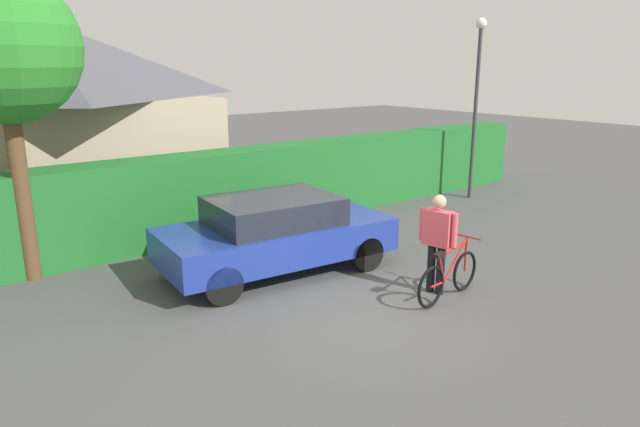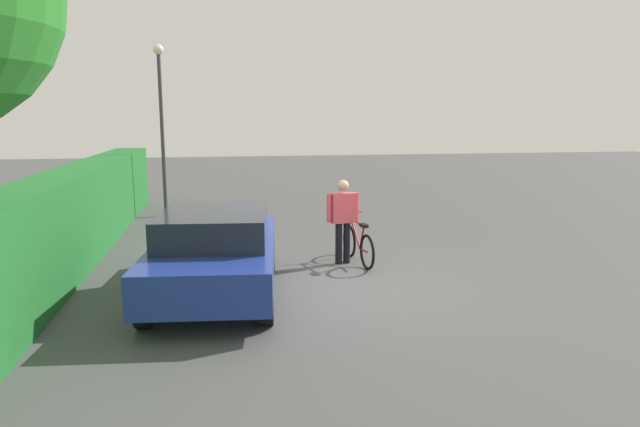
{
  "view_description": "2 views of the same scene",
  "coord_description": "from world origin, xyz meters",
  "px_view_note": "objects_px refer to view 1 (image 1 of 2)",
  "views": [
    {
      "loc": [
        -5.3,
        -5.81,
        3.57
      ],
      "look_at": [
        -0.13,
        0.75,
        1.34
      ],
      "focal_mm": 31.8,
      "sensor_mm": 36.0,
      "label": 1
    },
    {
      "loc": [
        -8.66,
        1.93,
        2.8
      ],
      "look_at": [
        -0.32,
        0.45,
        1.29
      ],
      "focal_mm": 31.15,
      "sensor_mm": 36.0,
      "label": 2
    }
  ],
  "objects_px": {
    "parked_car_near": "(276,232)",
    "person_rider": "(438,237)",
    "bicycle": "(449,276)",
    "tree_kerbside": "(2,49)",
    "street_lamp": "(477,86)"
  },
  "relations": [
    {
      "from": "parked_car_near",
      "to": "street_lamp",
      "type": "xyz_separation_m",
      "value": [
        7.33,
        1.45,
        2.26
      ]
    },
    {
      "from": "tree_kerbside",
      "to": "street_lamp",
      "type": "bearing_deg",
      "value": -4.57
    },
    {
      "from": "bicycle",
      "to": "street_lamp",
      "type": "height_order",
      "value": "street_lamp"
    },
    {
      "from": "person_rider",
      "to": "street_lamp",
      "type": "height_order",
      "value": "street_lamp"
    },
    {
      "from": "bicycle",
      "to": "person_rider",
      "type": "bearing_deg",
      "value": 83.72
    },
    {
      "from": "bicycle",
      "to": "tree_kerbside",
      "type": "relative_size",
      "value": 0.32
    },
    {
      "from": "parked_car_near",
      "to": "bicycle",
      "type": "relative_size",
      "value": 2.6
    },
    {
      "from": "bicycle",
      "to": "street_lamp",
      "type": "bearing_deg",
      "value": 34.78
    },
    {
      "from": "bicycle",
      "to": "street_lamp",
      "type": "xyz_separation_m",
      "value": [
        5.9,
        4.09,
        2.61
      ]
    },
    {
      "from": "bicycle",
      "to": "parked_car_near",
      "type": "bearing_deg",
      "value": 118.46
    },
    {
      "from": "street_lamp",
      "to": "person_rider",
      "type": "bearing_deg",
      "value": -147.01
    },
    {
      "from": "person_rider",
      "to": "tree_kerbside",
      "type": "distance_m",
      "value": 7.35
    },
    {
      "from": "parked_car_near",
      "to": "person_rider",
      "type": "distance_m",
      "value": 2.79
    },
    {
      "from": "parked_car_near",
      "to": "bicycle",
      "type": "bearing_deg",
      "value": -61.54
    },
    {
      "from": "parked_car_near",
      "to": "street_lamp",
      "type": "height_order",
      "value": "street_lamp"
    }
  ]
}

